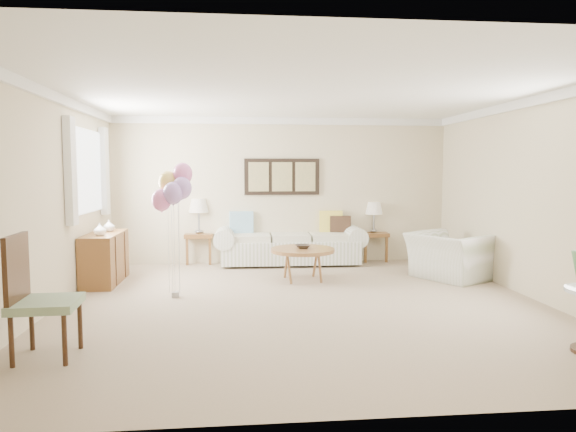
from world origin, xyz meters
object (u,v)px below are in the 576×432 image
Objects in this scene: armchair at (450,256)px; accent_chair at (36,294)px; coffee_table at (303,251)px; sofa at (290,242)px; balloon_cluster at (174,188)px.

armchair is 0.98× the size of accent_chair.
coffee_table is 2.26m from armchair.
accent_chair is (-2.70, -4.49, 0.19)m from sofa.
balloon_cluster is (-4.05, -0.81, 1.08)m from armchair.
accent_chair reaches higher than sofa.
balloon_cluster is (-1.74, -2.42, 1.05)m from sofa.
sofa is at bearing 91.68° from coffee_table.
sofa reaches higher than coffee_table.
balloon_cluster reaches higher than accent_chair.
armchair reaches higher than coffee_table.
balloon_cluster is (-1.79, -0.91, 0.98)m from coffee_table.
coffee_table is 0.55× the size of balloon_cluster.
armchair is 0.61× the size of balloon_cluster.
sofa reaches higher than armchair.
balloon_cluster is at bearing -125.80° from sofa.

